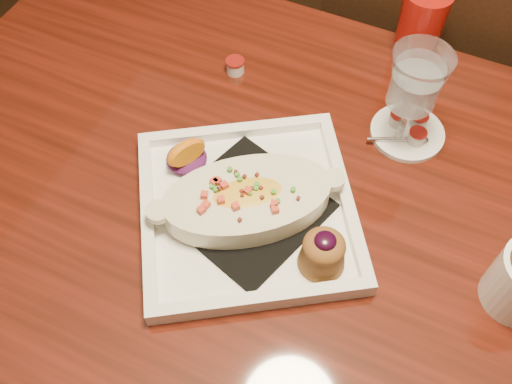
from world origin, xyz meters
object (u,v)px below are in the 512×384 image
at_px(goblet, 415,86).
at_px(table, 320,250).
at_px(saucer, 407,131).
at_px(plate, 252,207).
at_px(chair_far, 409,70).
at_px(red_tumbler, 420,26).

bearing_deg(goblet, table, -105.17).
bearing_deg(saucer, plate, -122.99).
bearing_deg(chair_far, saucer, 98.45).
distance_m(plate, red_tumbler, 0.46).
bearing_deg(goblet, red_tumbler, 99.94).
height_order(plate, goblet, goblet).
bearing_deg(plate, saucer, 24.03).
xyz_separation_m(plate, red_tumbler, (0.12, 0.44, 0.04)).
bearing_deg(chair_far, table, 90.00).
relative_size(plate, saucer, 3.54).
relative_size(table, goblet, 7.89).
bearing_deg(chair_far, goblet, 96.76).
relative_size(table, saucer, 12.14).
xyz_separation_m(chair_far, goblet, (0.05, -0.44, 0.37)).
height_order(table, goblet, goblet).
distance_m(goblet, red_tumbler, 0.22).
height_order(chair_far, goblet, goblet).
height_order(table, saucer, saucer).
height_order(saucer, red_tumbler, red_tumbler).
bearing_deg(red_tumbler, plate, -105.16).
bearing_deg(goblet, plate, -123.70).
height_order(chair_far, saucer, chair_far).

